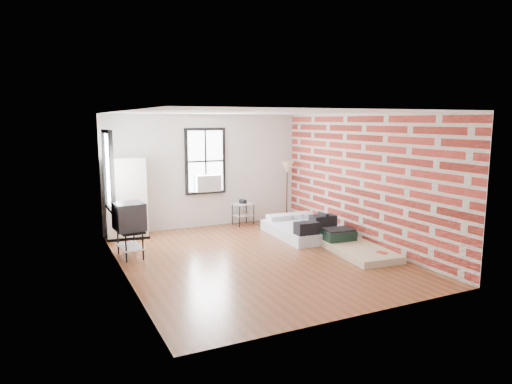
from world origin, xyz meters
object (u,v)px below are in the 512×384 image
side_table (243,208)px  floor_lamp (287,170)px  tv_stand (129,218)px  mattress_main (305,229)px  wardrobe (126,198)px  mattress_bare (354,246)px

side_table → floor_lamp: floor_lamp is taller
tv_stand → mattress_main: bearing=-5.2°
wardrobe → side_table: size_ratio=2.80×
tv_stand → wardrobe: bearing=77.8°
mattress_bare → tv_stand: tv_stand is taller
side_table → tv_stand: (-3.12, -1.59, 0.34)m
wardrobe → side_table: 2.94m
mattress_main → mattress_bare: bearing=-80.9°
tv_stand → side_table: bearing=22.9°
side_table → tv_stand: 3.52m
side_table → floor_lamp: (1.24, -0.07, 0.91)m
mattress_bare → side_table: 3.39m
mattress_bare → tv_stand: bearing=163.9°
floor_lamp → tv_stand: size_ratio=1.46×
mattress_bare → floor_lamp: floor_lamp is taller
side_table → floor_lamp: size_ratio=0.41×
mattress_main → tv_stand: size_ratio=1.80×
side_table → floor_lamp: 1.55m
mattress_main → mattress_bare: (0.20, -1.55, -0.05)m
mattress_bare → mattress_main: bearing=102.5°
mattress_main → tv_stand: tv_stand is taller
mattress_bare → floor_lamp: 3.39m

